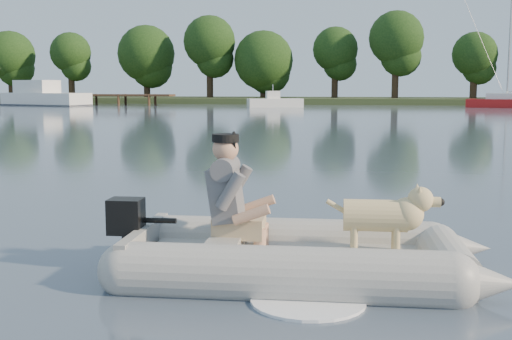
% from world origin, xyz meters
% --- Properties ---
extents(water, '(160.00, 160.00, 0.00)m').
position_xyz_m(water, '(0.00, 0.00, 0.00)').
color(water, slate).
rests_on(water, ground).
extents(shore_bank, '(160.00, 12.00, 0.70)m').
position_xyz_m(shore_bank, '(0.00, 62.00, 0.25)').
color(shore_bank, '#47512D').
rests_on(shore_bank, water).
extents(dock, '(18.00, 2.00, 1.04)m').
position_xyz_m(dock, '(-26.00, 52.00, 0.52)').
color(dock, '#4C331E').
rests_on(dock, water).
extents(treeline, '(84.66, 7.35, 9.27)m').
position_xyz_m(treeline, '(5.75, 61.07, 5.30)').
color(treeline, '#332316').
rests_on(treeline, shore_bank).
extents(dinghy, '(4.81, 3.22, 1.44)m').
position_xyz_m(dinghy, '(0.76, -0.22, 0.62)').
color(dinghy, gray).
rests_on(dinghy, water).
extents(man, '(0.79, 0.69, 1.12)m').
position_xyz_m(man, '(0.03, -0.21, 0.81)').
color(man, '#5D5D62').
rests_on(man, dinghy).
extents(dog, '(0.99, 0.40, 0.65)m').
position_xyz_m(dog, '(1.43, -0.13, 0.54)').
color(dog, tan).
rests_on(dog, dinghy).
extents(outboard_motor, '(0.45, 0.33, 0.82)m').
position_xyz_m(outboard_motor, '(-0.97, -0.32, 0.32)').
color(outboard_motor, black).
rests_on(outboard_motor, dinghy).
extents(cabin_cruiser, '(9.53, 5.69, 2.78)m').
position_xyz_m(cabin_cruiser, '(-28.38, 49.31, 1.18)').
color(cabin_cruiser, white).
rests_on(cabin_cruiser, water).
extents(motorboat, '(5.18, 3.35, 2.05)m').
position_xyz_m(motorboat, '(-6.76, 48.61, 0.93)').
color(motorboat, white).
rests_on(motorboat, water).
extents(sailboat, '(7.47, 4.39, 9.84)m').
position_xyz_m(sailboat, '(12.94, 50.69, 0.43)').
color(sailboat, '#AC1313').
rests_on(sailboat, water).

